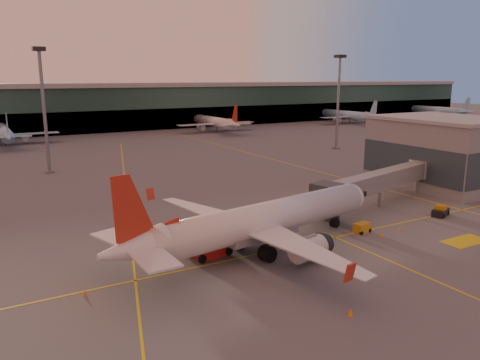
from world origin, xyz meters
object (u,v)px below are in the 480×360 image
catering_truck (207,234)px  pushback_tug (441,212)px  main_airplane (259,222)px  gpu_cart (362,228)px

catering_truck → pushback_tug: size_ratio=1.83×
main_airplane → gpu_cart: bearing=-11.7°
pushback_tug → catering_truck: bearing=156.1°
catering_truck → pushback_tug: 36.41m
main_airplane → catering_truck: (-5.56, 1.82, -1.05)m
main_airplane → gpu_cart: 15.69m
main_airplane → catering_truck: main_airplane is taller
catering_truck → pushback_tug: catering_truck is taller
gpu_cart → pushback_tug: size_ratio=0.70×
catering_truck → pushback_tug: bearing=-14.7°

